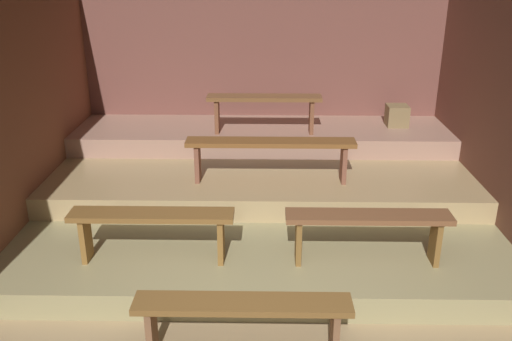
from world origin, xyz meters
TOP-DOWN VIEW (x-y plane):
  - ground at (0.00, 2.45)m, footprint 5.71×5.69m
  - wall_back at (0.00, 4.92)m, footprint 5.71×0.06m
  - wall_left at (-2.49, 2.45)m, footprint 0.06×5.69m
  - platform_lower at (0.00, 3.00)m, footprint 4.91×3.79m
  - platform_middle at (0.00, 3.68)m, footprint 4.91×2.42m
  - platform_upper at (0.00, 4.31)m, footprint 4.91×1.16m
  - bench_floor_center at (-0.12, 0.72)m, footprint 1.63×0.26m
  - bench_lower_left at (-0.97, 1.70)m, footprint 1.48×0.26m
  - bench_lower_right at (0.97, 1.70)m, footprint 1.48×0.26m
  - bench_middle_center at (0.10, 3.03)m, footprint 1.87×0.26m
  - bench_upper_center at (0.03, 4.07)m, footprint 1.45×0.26m
  - wooden_crate_upper at (1.80, 4.41)m, footprint 0.28×0.28m

SIDE VIEW (x-z plane):
  - ground at x=0.00m, z-range -0.08..0.00m
  - platform_lower at x=0.00m, z-range 0.00..0.25m
  - platform_middle at x=0.00m, z-range 0.25..0.50m
  - bench_floor_center at x=-0.12m, z-range 0.14..0.63m
  - platform_upper at x=0.00m, z-range 0.50..0.74m
  - bench_lower_left at x=-0.97m, z-range 0.39..0.87m
  - bench_lower_right at x=0.97m, z-range 0.39..0.87m
  - wooden_crate_upper at x=1.80m, z-range 0.74..1.02m
  - bench_middle_center at x=0.10m, z-range 0.65..1.13m
  - bench_upper_center at x=0.03m, z-range 0.88..1.36m
  - wall_back at x=0.00m, z-range 0.00..2.69m
  - wall_left at x=-2.49m, z-range 0.00..2.69m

